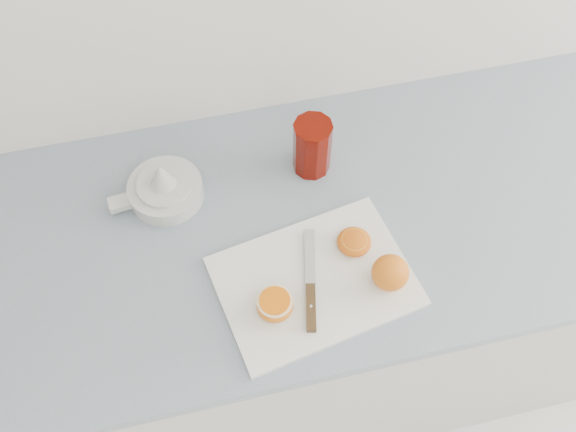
{
  "coord_description": "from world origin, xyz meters",
  "views": [
    {
      "loc": [
        -0.25,
        1.06,
        1.97
      ],
      "look_at": [
        -0.11,
        1.67,
        0.96
      ],
      "focal_mm": 40.0,
      "sensor_mm": 36.0,
      "label": 1
    }
  ],
  "objects_px": {
    "counter": "(281,312)",
    "half_orange": "(275,305)",
    "citrus_juicer": "(164,188)",
    "red_tumbler": "(312,148)",
    "cutting_board": "(315,281)"
  },
  "relations": [
    {
      "from": "cutting_board",
      "to": "red_tumbler",
      "type": "distance_m",
      "value": 0.28
    },
    {
      "from": "counter",
      "to": "half_orange",
      "type": "distance_m",
      "value": 0.51
    },
    {
      "from": "counter",
      "to": "half_orange",
      "type": "height_order",
      "value": "half_orange"
    },
    {
      "from": "half_orange",
      "to": "citrus_juicer",
      "type": "relative_size",
      "value": 0.34
    },
    {
      "from": "counter",
      "to": "red_tumbler",
      "type": "xyz_separation_m",
      "value": [
        0.1,
        0.12,
        0.5
      ]
    },
    {
      "from": "cutting_board",
      "to": "red_tumbler",
      "type": "xyz_separation_m",
      "value": [
        0.06,
        0.26,
        0.05
      ]
    },
    {
      "from": "counter",
      "to": "red_tumbler",
      "type": "relative_size",
      "value": 18.71
    },
    {
      "from": "counter",
      "to": "red_tumbler",
      "type": "height_order",
      "value": "red_tumbler"
    },
    {
      "from": "citrus_juicer",
      "to": "red_tumbler",
      "type": "distance_m",
      "value": 0.31
    },
    {
      "from": "cutting_board",
      "to": "half_orange",
      "type": "height_order",
      "value": "half_orange"
    },
    {
      "from": "red_tumbler",
      "to": "citrus_juicer",
      "type": "bearing_deg",
      "value": -178.76
    },
    {
      "from": "counter",
      "to": "citrus_juicer",
      "type": "height_order",
      "value": "citrus_juicer"
    },
    {
      "from": "cutting_board",
      "to": "citrus_juicer",
      "type": "xyz_separation_m",
      "value": [
        -0.24,
        0.26,
        0.02
      ]
    },
    {
      "from": "half_orange",
      "to": "cutting_board",
      "type": "bearing_deg",
      "value": 25.92
    },
    {
      "from": "cutting_board",
      "to": "red_tumbler",
      "type": "bearing_deg",
      "value": 77.16
    }
  ]
}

